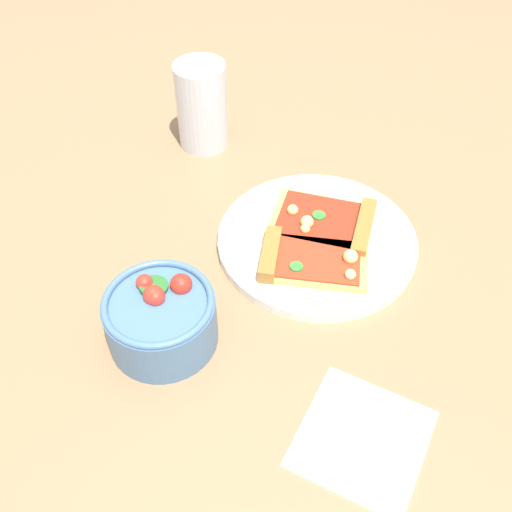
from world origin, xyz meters
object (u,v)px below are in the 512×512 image
object	(u,v)px
soda_glass	(202,108)
paper_napkin	(362,438)
pizza_slice_near	(307,260)
pizza_slice_far	(328,223)
salad_bowl	(161,318)
plate	(317,241)

from	to	relation	value
soda_glass	paper_napkin	size ratio (longest dim) A/B	1.05
pizza_slice_near	soda_glass	bearing A→B (deg)	-23.35
pizza_slice_near	pizza_slice_far	bearing A→B (deg)	-76.77
pizza_slice_near	salad_bowl	distance (m)	0.20
soda_glass	plate	bearing A→B (deg)	164.06
plate	pizza_slice_far	bearing A→B (deg)	-89.12
pizza_slice_far	salad_bowl	world-z (taller)	salad_bowl
pizza_slice_near	paper_napkin	xyz separation A→B (m)	(-0.18, 0.15, -0.02)
salad_bowl	paper_napkin	bearing A→B (deg)	-171.67
plate	paper_napkin	distance (m)	0.27
salad_bowl	plate	bearing A→B (deg)	-102.25
plate	salad_bowl	bearing A→B (deg)	77.75
pizza_slice_far	soda_glass	distance (m)	0.28
paper_napkin	plate	bearing A→B (deg)	-45.65
plate	pizza_slice_far	distance (m)	0.03
salad_bowl	soda_glass	world-z (taller)	soda_glass
plate	soda_glass	world-z (taller)	soda_glass
pizza_slice_far	paper_napkin	size ratio (longest dim) A/B	1.28
pizza_slice_far	salad_bowl	size ratio (longest dim) A/B	1.30
pizza_slice_near	salad_bowl	size ratio (longest dim) A/B	1.25
pizza_slice_far	soda_glass	size ratio (longest dim) A/B	1.21
salad_bowl	soda_glass	bearing A→B (deg)	-54.77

